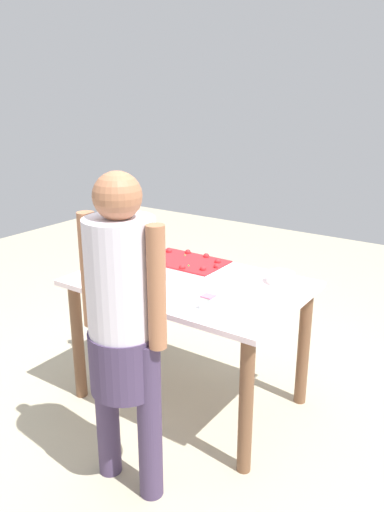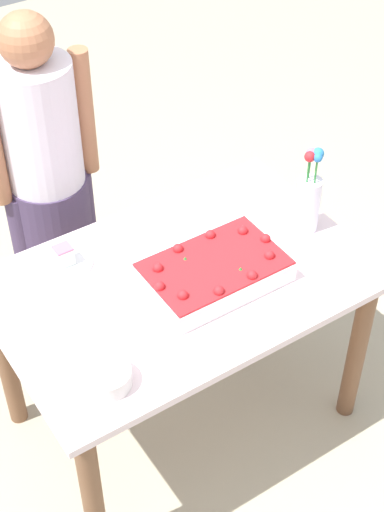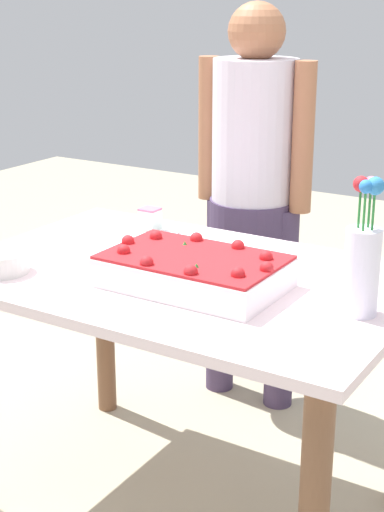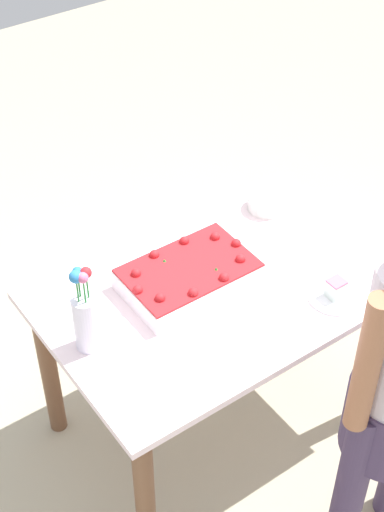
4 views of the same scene
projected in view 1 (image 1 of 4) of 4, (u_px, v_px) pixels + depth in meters
The scene contains 8 objects.
ground_plane at pixel (190, 398), 3.05m from camera, with size 8.00×8.00×0.00m, color #AEA489.
dining_table at pixel (189, 303), 2.86m from camera, with size 1.29×0.85×0.77m.
sheet_cake at pixel (185, 267), 2.91m from camera, with size 0.47×0.30×0.11m.
serving_plate_with_slice at pixel (208, 307), 2.43m from camera, with size 0.20×0.20×0.08m.
cake_knife at pixel (253, 299), 2.57m from camera, with size 0.19×0.02×0.00m, color silver.
flower_vase at pixel (122, 242), 3.08m from camera, with size 0.09×0.09×0.34m.
fruit_bowl at pixel (281, 278), 2.78m from camera, with size 0.15×0.15×0.06m, color silver.
person_standing at pixel (123, 320), 2.13m from camera, with size 0.45×0.31×1.49m.
Camera 1 is at (-1.50, 2.16, 1.78)m, focal length 35.00 mm.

